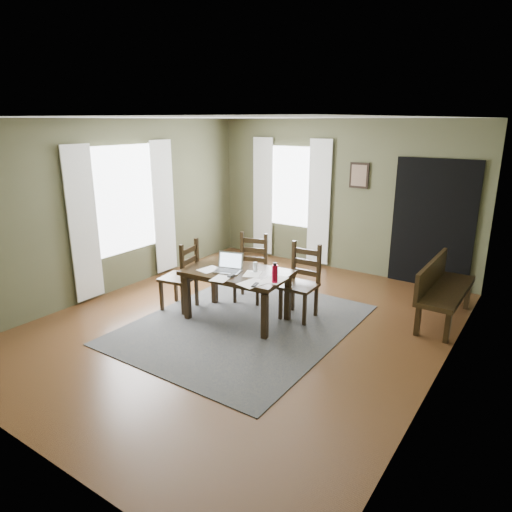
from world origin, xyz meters
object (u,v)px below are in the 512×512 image
Objects in this scene: chair_end at (182,276)px; chair_back_left at (251,268)px; laptop at (229,266)px; chair_back_right at (301,283)px; dining_table at (237,277)px; bench at (441,286)px; water_bottle at (275,273)px.

chair_back_left is (0.61, 0.88, -0.01)m from chair_end.
chair_back_right is at bearing 23.01° from laptop.
bench is (2.31, 1.55, -0.12)m from dining_table.
bench reaches higher than dining_table.
laptop is at bearing -154.58° from dining_table.
chair_end is at bearing -157.10° from chair_back_right.
chair_back_left is at bearing 106.41° from dining_table.
chair_back_left is 0.85m from laptop.
water_bottle is (-0.01, -0.68, 0.33)m from chair_back_right.
chair_end is at bearing 171.15° from laptop.
water_bottle is at bearing -13.56° from dining_table.
dining_table is 1.42× the size of chair_end.
chair_end is 1.58m from water_bottle.
chair_end is 1.02× the size of chair_back_left.
chair_back_right reaches higher than water_bottle.
chair_back_right reaches higher than bench.
chair_back_left is 0.98× the size of chair_back_right.
bench is (1.64, 0.97, -0.00)m from chair_back_right.
water_bottle is (0.67, -0.11, 0.21)m from dining_table.
chair_end is 1.00× the size of chair_back_right.
chair_back_right is at bearing 105.23° from chair_end.
dining_table is 5.60× the size of water_bottle.
water_bottle is (-1.64, -1.65, 0.33)m from bench.
chair_end reaches higher than dining_table.
dining_table is 0.98× the size of bench.
water_bottle is at bearing 135.18° from bench.
dining_table is 0.18m from laptop.
chair_back_left is at bearing 107.57° from bench.
chair_back_left is (-0.28, 0.73, -0.13)m from dining_table.
chair_end is at bearing -174.42° from dining_table.
water_bottle is at bearing 81.93° from chair_end.
laptop is (-0.77, -0.63, 0.27)m from chair_back_right.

